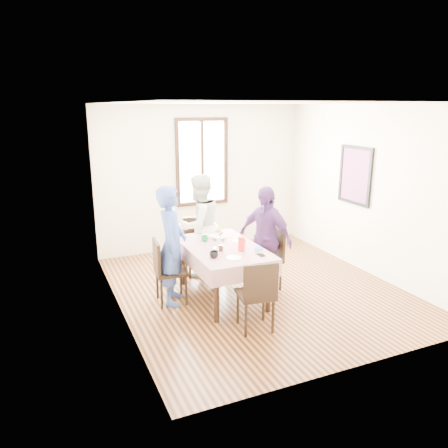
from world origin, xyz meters
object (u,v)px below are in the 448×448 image
Objects in this scene: chair_near at (255,294)px; person_far at (198,225)px; chair_left at (171,271)px; chair_far at (198,247)px; chair_right at (266,259)px; person_right at (265,238)px; dining_table at (223,272)px; person_left at (171,246)px.

chair_near is 0.55× the size of person_far.
chair_left is at bearing 28.80° from person_far.
chair_right is at bearing 136.31° from chair_far.
person_far is 1.05× the size of person_right.
person_far reaches higher than chair_right.
person_right is at bearing 105.66° from person_far.
chair_right reaches higher than dining_table.
person_right is at bearing 91.65° from chair_left.
person_far reaches higher than chair_left.
chair_near is (-0.72, -1.05, 0.00)m from chair_right.
person_far is at bearing 99.47° from chair_far.
person_far is (-0.72, 0.94, 0.37)m from chair_right.
chair_right is at bearing 106.40° from person_far.
chair_left is 1.00× the size of chair_far.
chair_far is (0.72, 0.87, 0.00)m from chair_left.
person_left reaches higher than chair_far.
person_far reaches higher than dining_table.
chair_left is at bearing 131.28° from chair_near.
person_left reaches higher than person_right.
person_right reaches higher than chair_right.
dining_table is at bearing 84.54° from chair_left.
chair_right is 1.27m from chair_near.
chair_left is at bearing 89.16° from chair_right.
person_right is at bearing 135.57° from chair_far.
dining_table is 0.74m from chair_left.
chair_left reaches higher than dining_table.
chair_left is 1.00× the size of chair_right.
person_left is (-0.70, 1.14, 0.37)m from chair_near.
chair_near is at bearing 37.52° from chair_left.
chair_near is at bearing 69.03° from person_far.
chair_right is at bearing 65.41° from person_right.
chair_far is at bearing -110.97° from person_far.
person_left is at bearing 60.60° from chair_far.
chair_far is at bearing -168.49° from person_right.
dining_table is at bearing 69.03° from person_far.
person_left is 1.40m from person_right.
dining_table is 0.89× the size of person_left.
person_far reaches higher than person_right.
chair_far is 0.37m from person_far.
person_right is (1.42, -0.09, 0.33)m from chair_left.
person_far is at bearing 40.17° from chair_right.
chair_right and chair_far have the same top height.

